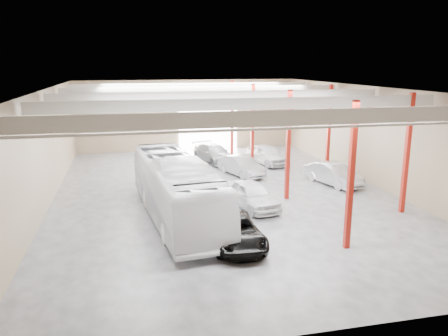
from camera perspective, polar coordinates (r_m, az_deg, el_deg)
name	(u,v)px	position (r m, az deg, el deg)	size (l,w,h in m)	color
depot_shell	(223,119)	(29.00, -0.11, 6.39)	(22.12, 32.12, 7.06)	#404045
coach_bus	(176,189)	(24.51, -6.27, -2.70)	(2.95, 12.62, 3.51)	white
black_sedan	(235,231)	(21.24, 1.42, -8.21)	(2.34, 5.08, 1.41)	black
car_row_a	(252,195)	(26.54, 3.65, -3.52)	(1.91, 4.74, 1.61)	silver
car_row_b	(241,166)	(34.15, 2.29, 0.28)	(1.62, 4.64, 1.53)	#9D9DA2
car_row_c	(214,153)	(38.84, -1.31, 1.93)	(2.18, 5.35, 1.55)	gray
car_right_near	(333,174)	(32.49, 14.10, -0.77)	(1.66, 4.77, 1.57)	#AFB0B5
car_right_far	(267,155)	(38.22, 5.63, 1.76)	(1.97, 4.89, 1.67)	silver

